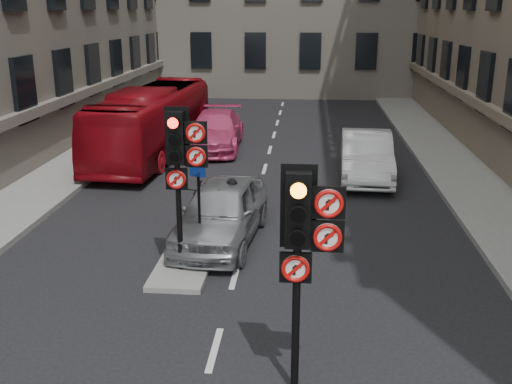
% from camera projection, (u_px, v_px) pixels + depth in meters
% --- Properties ---
extents(pavement_left, '(3.00, 50.00, 0.16)m').
position_uv_depth(pavement_left, '(50.00, 177.00, 20.40)').
color(pavement_left, gray).
rests_on(pavement_left, ground).
extents(pavement_right, '(3.00, 50.00, 0.16)m').
position_uv_depth(pavement_right, '(483.00, 188.00, 19.23)').
color(pavement_right, gray).
rests_on(pavement_right, ground).
extents(centre_island, '(1.20, 2.00, 0.12)m').
position_uv_depth(centre_island, '(181.00, 271.00, 13.26)').
color(centre_island, gray).
rests_on(centre_island, ground).
extents(signal_near, '(0.91, 0.40, 3.58)m').
position_uv_depth(signal_near, '(304.00, 234.00, 8.48)').
color(signal_near, black).
rests_on(signal_near, ground).
extents(signal_far, '(0.91, 0.40, 3.58)m').
position_uv_depth(signal_far, '(181.00, 155.00, 12.46)').
color(signal_far, black).
rests_on(signal_far, centre_island).
extents(car_silver, '(2.28, 4.68, 1.54)m').
position_uv_depth(car_silver, '(221.00, 212.00, 14.90)').
color(car_silver, '#9A9DA1').
rests_on(car_silver, ground).
extents(car_white, '(1.87, 4.84, 1.57)m').
position_uv_depth(car_white, '(366.00, 156.00, 20.37)').
color(car_white, silver).
rests_on(car_white, ground).
extents(car_pink, '(2.32, 5.27, 1.51)m').
position_uv_depth(car_pink, '(215.00, 131.00, 24.64)').
color(car_pink, '#CE3C70').
rests_on(car_pink, ground).
extents(bus_red, '(2.85, 9.79, 2.69)m').
position_uv_depth(bus_red, '(153.00, 122.00, 23.29)').
color(bus_red, maroon).
rests_on(bus_red, ground).
extents(motorcycle, '(0.54, 1.63, 0.96)m').
position_uv_depth(motorcycle, '(198.00, 200.00, 16.72)').
color(motorcycle, black).
rests_on(motorcycle, ground).
extents(motorcyclist, '(0.62, 0.46, 1.54)m').
position_uv_depth(motorcyclist, '(232.00, 207.00, 15.23)').
color(motorcyclist, black).
rests_on(motorcyclist, ground).
extents(info_sign, '(0.38, 0.17, 2.23)m').
position_uv_depth(info_sign, '(199.00, 197.00, 13.49)').
color(info_sign, black).
rests_on(info_sign, centre_island).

